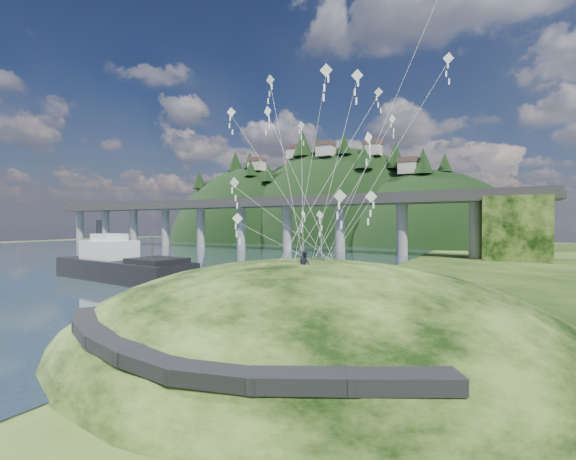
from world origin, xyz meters
The scene contains 10 objects.
ground centered at (0.00, 0.00, 0.00)m, with size 320.00×320.00×0.00m, color black.
water centered at (-72.00, 30.00, 0.01)m, with size 240.00×240.00×0.00m, color #2C4352.
grass_hill centered at (8.00, 2.00, -1.50)m, with size 36.00×32.00×13.00m.
footpath centered at (7.46, -9.74, 2.08)m, with size 22.29×5.84×0.83m.
bridge centered at (-26.46, 70.07, 9.70)m, with size 160.00×11.00×15.00m.
far_ridge centered at (-43.58, 122.17, -7.44)m, with size 153.00×70.00×94.50m.
work_barge centered at (-24.82, 11.95, 2.00)m, with size 23.30×8.31×7.99m.
wooden_dock centered at (-2.81, 6.46, 0.49)m, with size 15.70×6.51×1.11m.
kite_flyers centered at (8.32, 0.42, 5.85)m, with size 1.44×1.74×1.90m.
kite_swarm centered at (7.64, 5.24, 14.21)m, with size 18.31×14.40×16.25m.
Camera 1 is at (19.52, -21.85, 7.56)m, focal length 24.00 mm.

